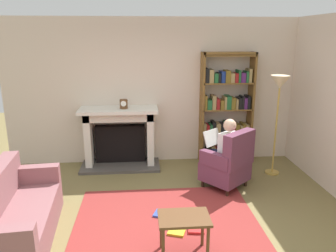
{
  "coord_description": "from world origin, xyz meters",
  "views": [
    {
      "loc": [
        -0.3,
        -3.57,
        2.38
      ],
      "look_at": [
        0.1,
        1.2,
        1.05
      ],
      "focal_mm": 35.12,
      "sensor_mm": 36.0,
      "label": 1
    }
  ],
  "objects_px": {
    "side_table": "(184,223)",
    "floor_lamp": "(279,91)",
    "armchair_reading": "(229,163)",
    "bookshelf": "(226,111)",
    "sofa_floral": "(15,217)",
    "seated_reader": "(223,149)",
    "mantel_clock": "(124,104)",
    "fireplace": "(120,135)"
  },
  "relations": [
    {
      "from": "floor_lamp",
      "to": "armchair_reading",
      "type": "bearing_deg",
      "value": -152.06
    },
    {
      "from": "side_table",
      "to": "floor_lamp",
      "type": "relative_size",
      "value": 0.32
    },
    {
      "from": "side_table",
      "to": "floor_lamp",
      "type": "xyz_separation_m",
      "value": [
        1.87,
        2.13,
        1.07
      ]
    },
    {
      "from": "fireplace",
      "to": "mantel_clock",
      "type": "xyz_separation_m",
      "value": [
        0.1,
        -0.1,
        0.61
      ]
    },
    {
      "from": "bookshelf",
      "to": "floor_lamp",
      "type": "bearing_deg",
      "value": -42.23
    },
    {
      "from": "fireplace",
      "to": "armchair_reading",
      "type": "height_order",
      "value": "fireplace"
    },
    {
      "from": "fireplace",
      "to": "sofa_floral",
      "type": "xyz_separation_m",
      "value": [
        -1.1,
        -2.31,
        -0.27
      ]
    },
    {
      "from": "mantel_clock",
      "to": "armchair_reading",
      "type": "relative_size",
      "value": 0.17
    },
    {
      "from": "side_table",
      "to": "floor_lamp",
      "type": "bearing_deg",
      "value": 48.76
    },
    {
      "from": "bookshelf",
      "to": "armchair_reading",
      "type": "relative_size",
      "value": 2.15
    },
    {
      "from": "fireplace",
      "to": "side_table",
      "type": "height_order",
      "value": "fireplace"
    },
    {
      "from": "mantel_clock",
      "to": "fireplace",
      "type": "bearing_deg",
      "value": 133.9
    },
    {
      "from": "side_table",
      "to": "fireplace",
      "type": "bearing_deg",
      "value": 107.03
    },
    {
      "from": "side_table",
      "to": "floor_lamp",
      "type": "height_order",
      "value": "floor_lamp"
    },
    {
      "from": "bookshelf",
      "to": "seated_reader",
      "type": "relative_size",
      "value": 1.83
    },
    {
      "from": "fireplace",
      "to": "bookshelf",
      "type": "bearing_deg",
      "value": 1.0
    },
    {
      "from": "armchair_reading",
      "to": "floor_lamp",
      "type": "bearing_deg",
      "value": 167.74
    },
    {
      "from": "armchair_reading",
      "to": "side_table",
      "type": "height_order",
      "value": "armchair_reading"
    },
    {
      "from": "mantel_clock",
      "to": "floor_lamp",
      "type": "distance_m",
      "value": 2.68
    },
    {
      "from": "mantel_clock",
      "to": "seated_reader",
      "type": "xyz_separation_m",
      "value": [
        1.6,
        -0.92,
        -0.58
      ]
    },
    {
      "from": "seated_reader",
      "to": "fireplace",
      "type": "bearing_deg",
      "value": -71.36
    },
    {
      "from": "mantel_clock",
      "to": "bookshelf",
      "type": "xyz_separation_m",
      "value": [
        1.9,
        0.14,
        -0.19
      ]
    },
    {
      "from": "side_table",
      "to": "armchair_reading",
      "type": "bearing_deg",
      "value": 60.36
    },
    {
      "from": "mantel_clock",
      "to": "floor_lamp",
      "type": "xyz_separation_m",
      "value": [
        2.61,
        -0.52,
        0.28
      ]
    },
    {
      "from": "seated_reader",
      "to": "sofa_floral",
      "type": "bearing_deg",
      "value": -15.51
    },
    {
      "from": "armchair_reading",
      "to": "sofa_floral",
      "type": "bearing_deg",
      "value": -17.6
    },
    {
      "from": "fireplace",
      "to": "armchair_reading",
      "type": "xyz_separation_m",
      "value": [
        1.77,
        -1.11,
        -0.16
      ]
    },
    {
      "from": "bookshelf",
      "to": "sofa_floral",
      "type": "height_order",
      "value": "bookshelf"
    },
    {
      "from": "mantel_clock",
      "to": "sofa_floral",
      "type": "height_order",
      "value": "mantel_clock"
    },
    {
      "from": "armchair_reading",
      "to": "bookshelf",
      "type": "bearing_deg",
      "value": -141.09
    },
    {
      "from": "armchair_reading",
      "to": "side_table",
      "type": "xyz_separation_m",
      "value": [
        -0.93,
        -1.63,
        -0.02
      ]
    },
    {
      "from": "fireplace",
      "to": "seated_reader",
      "type": "xyz_separation_m",
      "value": [
        1.7,
        -1.03,
        0.03
      ]
    },
    {
      "from": "side_table",
      "to": "seated_reader",
      "type": "bearing_deg",
      "value": 63.65
    },
    {
      "from": "mantel_clock",
      "to": "floor_lamp",
      "type": "height_order",
      "value": "floor_lamp"
    },
    {
      "from": "seated_reader",
      "to": "sofa_floral",
      "type": "distance_m",
      "value": 3.09
    },
    {
      "from": "sofa_floral",
      "to": "side_table",
      "type": "xyz_separation_m",
      "value": [
        1.94,
        -0.44,
        0.09
      ]
    },
    {
      "from": "sofa_floral",
      "to": "floor_lamp",
      "type": "height_order",
      "value": "floor_lamp"
    },
    {
      "from": "bookshelf",
      "to": "floor_lamp",
      "type": "distance_m",
      "value": 1.08
    },
    {
      "from": "sofa_floral",
      "to": "side_table",
      "type": "height_order",
      "value": "sofa_floral"
    },
    {
      "from": "fireplace",
      "to": "side_table",
      "type": "bearing_deg",
      "value": -72.97
    },
    {
      "from": "fireplace",
      "to": "armchair_reading",
      "type": "distance_m",
      "value": 2.1
    },
    {
      "from": "mantel_clock",
      "to": "side_table",
      "type": "height_order",
      "value": "mantel_clock"
    }
  ]
}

